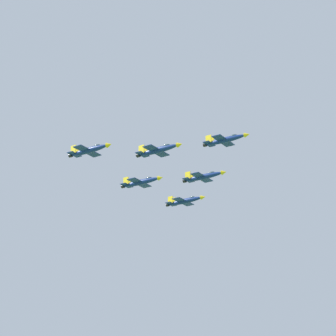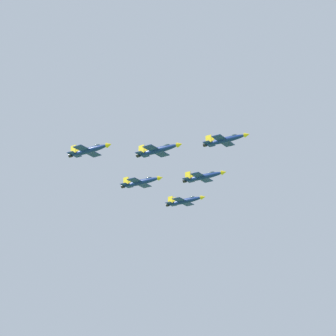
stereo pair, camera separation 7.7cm
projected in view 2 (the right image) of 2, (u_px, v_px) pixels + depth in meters
The scene contains 6 objects.
jet_lead at pixel (225, 140), 234.47m from camera, with size 12.65×14.18×3.54m.
jet_left_wingman at pixel (204, 177), 252.16m from camera, with size 13.00×14.54×3.63m.
jet_right_wingman at pixel (158, 150), 230.30m from camera, with size 13.46×14.53×3.68m.
jet_left_outer at pixel (185, 201), 270.91m from camera, with size 13.30×14.32×3.63m.
jet_right_outer at pixel (89, 150), 227.40m from camera, with size 13.05×14.15×3.58m.
jet_slot_rear at pixel (141, 182), 248.59m from camera, with size 12.89×14.37×3.59m.
Camera 2 is at (-193.20, 66.12, 52.31)m, focal length 77.86 mm.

